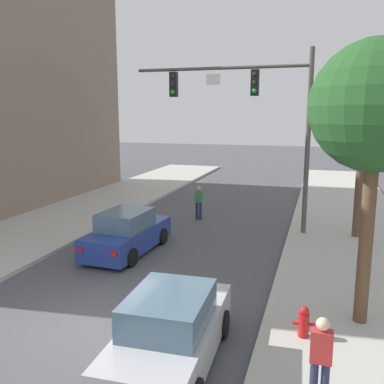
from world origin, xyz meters
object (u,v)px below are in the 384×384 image
(street_tree_second, at_px, (366,97))
(car_lead_blue, at_px, (127,233))
(traffic_signal_mast, at_px, (256,106))
(street_tree_nearest, at_px, (376,108))
(pedestrian_crossing_road, at_px, (199,201))
(pedestrian_sidewalk_right_walker, at_px, (321,358))
(fire_hydrant, at_px, (304,322))
(car_following_silver, at_px, (171,332))

(street_tree_second, bearing_deg, car_lead_blue, -152.86)
(traffic_signal_mast, height_order, street_tree_nearest, traffic_signal_mast)
(car_lead_blue, bearing_deg, pedestrian_crossing_road, 78.41)
(car_lead_blue, distance_m, street_tree_nearest, 9.60)
(pedestrian_sidewalk_right_walker, relative_size, street_tree_second, 0.23)
(car_lead_blue, xyz_separation_m, street_tree_second, (8.21, 4.21, 4.97))
(pedestrian_crossing_road, relative_size, pedestrian_sidewalk_right_walker, 1.00)
(car_lead_blue, height_order, street_tree_second, street_tree_second)
(traffic_signal_mast, relative_size, pedestrian_crossing_road, 4.57)
(car_lead_blue, distance_m, fire_hydrant, 7.94)
(car_lead_blue, height_order, car_following_silver, same)
(traffic_signal_mast, bearing_deg, street_tree_nearest, -63.16)
(car_lead_blue, bearing_deg, street_tree_second, 27.14)
(pedestrian_crossing_road, height_order, fire_hydrant, pedestrian_crossing_road)
(car_lead_blue, bearing_deg, fire_hydrant, -34.80)
(pedestrian_sidewalk_right_walker, bearing_deg, pedestrian_crossing_road, 114.88)
(pedestrian_crossing_road, height_order, street_tree_second, street_tree_second)
(pedestrian_crossing_road, bearing_deg, car_following_silver, -76.36)
(street_tree_nearest, relative_size, street_tree_second, 0.92)
(street_tree_second, bearing_deg, traffic_signal_mast, -178.96)
(traffic_signal_mast, bearing_deg, pedestrian_sidewalk_right_walker, -75.32)
(pedestrian_crossing_road, distance_m, fire_hydrant, 11.41)
(car_lead_blue, xyz_separation_m, car_following_silver, (3.98, -6.20, 0.00))
(pedestrian_sidewalk_right_walker, relative_size, street_tree_nearest, 0.25)
(fire_hydrant, height_order, street_tree_second, street_tree_second)
(pedestrian_crossing_road, bearing_deg, car_lead_blue, -101.59)
(pedestrian_sidewalk_right_walker, height_order, street_tree_second, street_tree_second)
(car_following_silver, height_order, street_tree_second, street_tree_second)
(traffic_signal_mast, bearing_deg, pedestrian_crossing_road, 154.07)
(car_following_silver, bearing_deg, pedestrian_sidewalk_right_walker, -12.40)
(fire_hydrant, xyz_separation_m, street_tree_second, (1.70, 8.74, 5.18))
(car_following_silver, relative_size, street_tree_second, 0.60)
(pedestrian_crossing_road, height_order, pedestrian_sidewalk_right_walker, pedestrian_sidewalk_right_walker)
(car_following_silver, height_order, fire_hydrant, car_following_silver)
(pedestrian_crossing_road, xyz_separation_m, street_tree_nearest, (6.66, -8.90, 4.28))
(car_following_silver, distance_m, street_tree_nearest, 6.52)
(pedestrian_sidewalk_right_walker, bearing_deg, car_following_silver, 167.60)
(car_following_silver, height_order, street_tree_nearest, street_tree_nearest)
(car_following_silver, relative_size, pedestrian_sidewalk_right_walker, 2.62)
(street_tree_nearest, bearing_deg, pedestrian_sidewalk_right_walker, -105.05)
(traffic_signal_mast, xyz_separation_m, car_lead_blue, (-3.99, -4.13, -4.66))
(pedestrian_crossing_road, xyz_separation_m, street_tree_second, (7.08, -1.31, 4.78))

